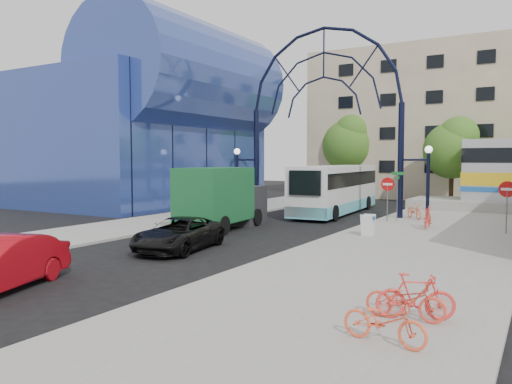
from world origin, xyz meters
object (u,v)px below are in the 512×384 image
Objects in this scene: sandwich_board at (368,222)px; bike_near_a at (414,211)px; gateway_arch at (324,82)px; bike_far_c at (384,321)px; street_name_sign at (397,185)px; green_truck at (223,198)px; stop_sign at (388,188)px; city_bus at (336,189)px; bike_far_a at (405,299)px; do_not_enter_sign at (507,194)px; bike_far_b at (415,296)px; black_suv at (179,234)px; bike_near_b at (428,217)px; tree_north_b at (350,142)px; tree_north_a at (454,147)px.

bike_near_a is at bearing 88.11° from sandwich_board.
gateway_arch is at bearing 143.26° from bike_near_a.
bike_far_c is (10.04, -20.93, -7.99)m from gateway_arch.
green_truck is (-7.16, -7.25, -0.53)m from street_name_sign.
stop_sign reaches higher than bike_near_a.
city_bus is (-5.22, 9.43, 0.93)m from sandwich_board.
city_bus is 6.88× the size of bike_far_a.
do_not_enter_sign reaches higher than bike_far_b.
green_truck reaches higher than bike_near_a.
street_name_sign reaches higher than black_suv.
bike_near_a is at bearing 61.99° from stop_sign.
bike_near_b is at bearing 6.72° from bike_far_a.
city_bus is 6.48× the size of bike_near_a.
stop_sign is at bearing -64.17° from tree_north_b.
stop_sign is at bearing 162.12° from do_not_enter_sign.
bike_far_c is at bearing -51.18° from green_truck.
sandwich_board is 0.08× the size of city_bus.
stop_sign is 6.20m from sandwich_board.
bike_far_b reaches higher than bike_far_a.
street_name_sign is 0.35× the size of tree_north_b.
gateway_arch is at bearing 124.91° from sandwich_board.
do_not_enter_sign is at bearing -24.08° from bike_far_b.
sandwich_board is at bearing -64.85° from city_bus.
tree_north_b reaches higher than city_bus.
city_bus reaches higher than bike_far_a.
stop_sign is 0.36× the size of tree_north_a.
black_suv reaches higher than bike_far_b.
bike_far_b is (14.09, -35.08, -4.64)m from tree_north_b.
bike_near_b is 15.61m from bike_far_a.
city_bus is 1.81× the size of green_truck.
green_truck is 3.85× the size of bike_far_b.
bike_far_b is at bearing 2.77° from bike_far_c.
city_bus is 8.86m from bike_near_b.
city_bus reaches higher than stop_sign.
stop_sign is 5.59m from city_bus.
stop_sign reaches higher than bike_far_b.
tree_north_b is at bearing 158.20° from tree_north_a.
bike_far_b is at bearing -72.49° from stop_sign.
street_name_sign reaches higher than bike_near_a.
green_truck is at bearing -160.26° from do_not_enter_sign.
bike_near_b is (7.37, 10.81, 0.02)m from black_suv.
gateway_arch is 1.70× the size of tree_north_b.
bike_near_b is 1.09× the size of bike_far_c.
tree_north_b is 4.39× the size of bike_near_a.
street_name_sign is (5.20, -1.40, -6.43)m from gateway_arch.
street_name_sign is at bearing -93.96° from tree_north_a.
sandwich_board is (0.40, -6.62, -1.39)m from street_name_sign.
do_not_enter_sign reaches higher than bike_far_c.
bike_far_b is at bearing -57.53° from bike_far_a.
bike_far_a is at bearing -62.54° from gateway_arch.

